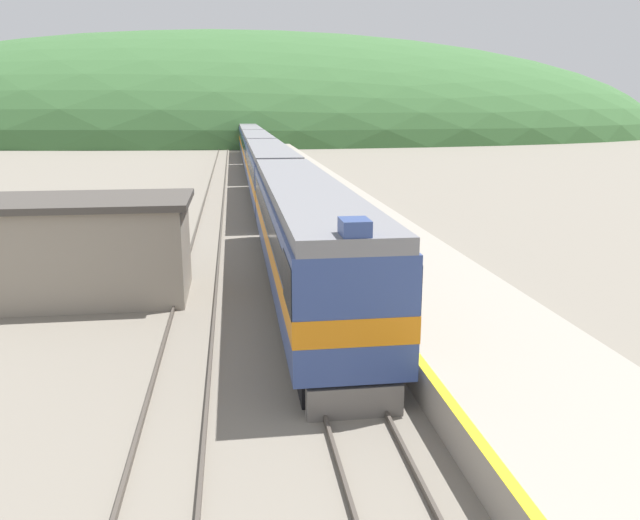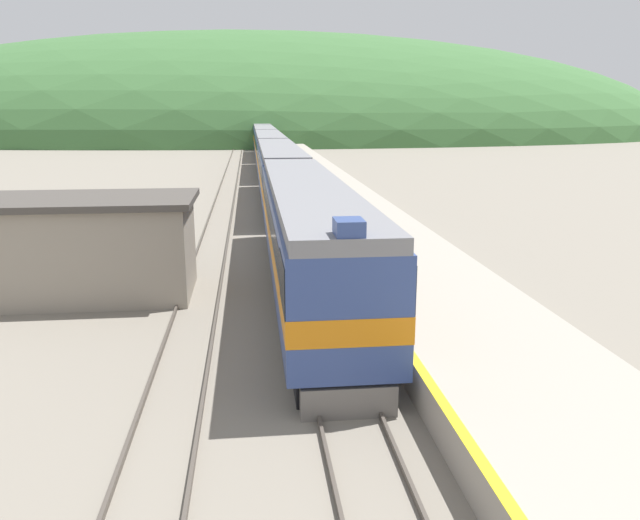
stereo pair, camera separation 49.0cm
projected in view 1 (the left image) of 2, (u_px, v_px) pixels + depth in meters
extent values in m
cube|color=#4C443D|center=(251.00, 174.00, 65.87)|extent=(0.08, 180.00, 0.16)
cube|color=#4C443D|center=(265.00, 174.00, 66.06)|extent=(0.08, 180.00, 0.16)
cube|color=#4C443D|center=(212.00, 175.00, 65.32)|extent=(0.08, 180.00, 0.16)
cube|color=#4C443D|center=(226.00, 174.00, 65.51)|extent=(0.08, 180.00, 0.16)
cube|color=#9E9689|center=(326.00, 195.00, 47.21)|extent=(5.22, 140.00, 0.95)
cube|color=yellow|center=(293.00, 190.00, 46.76)|extent=(0.24, 140.00, 0.01)
ellipsoid|color=#3D6B38|center=(243.00, 137.00, 148.22)|extent=(206.07, 92.73, 47.29)
cube|color=gray|center=(84.00, 252.00, 23.10)|extent=(7.46, 4.13, 3.54)
cube|color=#47423D|center=(79.00, 201.00, 22.65)|extent=(7.96, 4.63, 0.24)
cube|color=black|center=(304.00, 279.00, 24.43)|extent=(2.37, 19.93, 0.85)
cube|color=#334784|center=(304.00, 231.00, 23.97)|extent=(2.89, 21.20, 3.00)
cube|color=orange|center=(304.00, 237.00, 24.03)|extent=(2.92, 21.22, 0.66)
cube|color=black|center=(304.00, 214.00, 23.81)|extent=(2.91, 19.93, 0.90)
cube|color=slate|center=(303.00, 187.00, 23.56)|extent=(2.71, 21.20, 0.40)
cube|color=black|center=(348.00, 281.00, 14.70)|extent=(2.93, 2.20, 1.20)
cube|color=#334784|center=(355.00, 227.00, 13.71)|extent=(0.64, 0.80, 0.36)
cube|color=slate|center=(354.00, 400.00, 14.44)|extent=(2.25, 0.40, 0.77)
cube|color=black|center=(270.00, 199.00, 45.88)|extent=(2.37, 20.30, 0.85)
cube|color=#334784|center=(269.00, 172.00, 45.42)|extent=(2.89, 21.60, 3.00)
cube|color=orange|center=(270.00, 176.00, 45.47)|extent=(2.92, 21.62, 0.66)
cube|color=black|center=(269.00, 163.00, 45.26)|extent=(2.91, 20.30, 0.90)
cube|color=slate|center=(269.00, 149.00, 45.01)|extent=(2.71, 21.60, 0.40)
cube|color=black|center=(258.00, 169.00, 67.52)|extent=(2.37, 20.30, 0.85)
cube|color=#334784|center=(257.00, 151.00, 67.06)|extent=(2.89, 21.60, 3.00)
cube|color=orange|center=(257.00, 153.00, 67.11)|extent=(2.92, 21.62, 0.66)
cube|color=black|center=(257.00, 145.00, 66.90)|extent=(2.91, 20.30, 0.90)
cube|color=slate|center=(257.00, 135.00, 66.65)|extent=(2.71, 21.60, 0.40)
cube|color=black|center=(251.00, 154.00, 89.16)|extent=(2.37, 20.30, 0.85)
cube|color=#334784|center=(251.00, 140.00, 88.70)|extent=(2.89, 21.60, 3.00)
cube|color=orange|center=(251.00, 142.00, 88.76)|extent=(2.92, 21.62, 0.66)
cube|color=black|center=(251.00, 136.00, 88.54)|extent=(2.91, 20.30, 0.90)
cube|color=slate|center=(250.00, 128.00, 88.29)|extent=(2.71, 21.60, 0.40)
cube|color=black|center=(247.00, 145.00, 110.80)|extent=(2.37, 20.30, 0.85)
cube|color=#334784|center=(247.00, 134.00, 110.34)|extent=(2.89, 21.60, 3.00)
cube|color=orange|center=(247.00, 135.00, 110.40)|extent=(2.92, 21.62, 0.66)
cube|color=black|center=(247.00, 130.00, 110.18)|extent=(2.91, 20.30, 0.90)
cube|color=slate|center=(247.00, 124.00, 109.93)|extent=(2.71, 21.60, 0.40)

